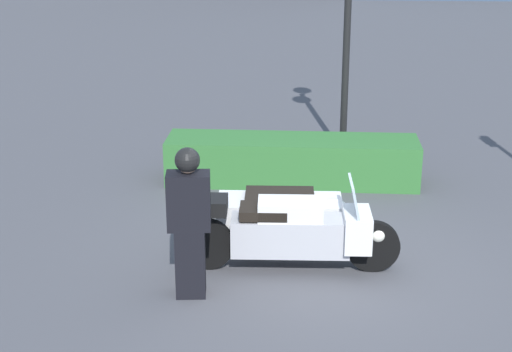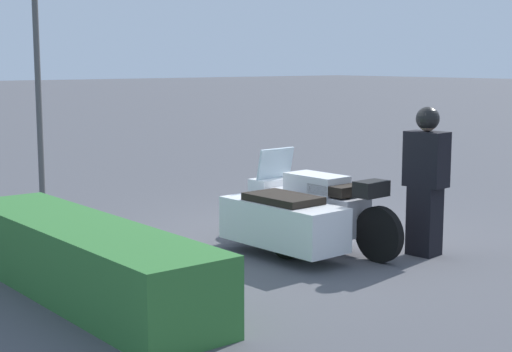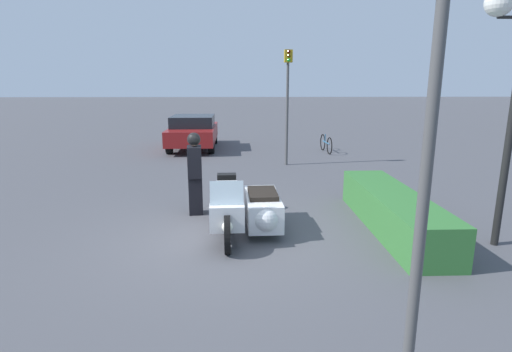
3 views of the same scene
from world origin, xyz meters
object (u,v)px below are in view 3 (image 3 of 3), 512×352
bicycle_parked (326,144)px  traffic_light_far (288,92)px  officer_rider (195,172)px  parked_car_background (193,131)px  hedge_bush_curbside (393,211)px  traffic_light_near (429,126)px  police_motorcycle (247,208)px

bicycle_parked → traffic_light_far: bearing=-39.9°
officer_rider → traffic_light_far: traffic_light_far is taller
traffic_light_far → parked_car_background: bearing=-139.2°
traffic_light_far → bicycle_parked: (-2.61, 1.90, -2.13)m
hedge_bush_curbside → traffic_light_near: (4.31, -1.50, 2.05)m
traffic_light_far → hedge_bush_curbside: bearing=9.0°
police_motorcycle → hedge_bush_curbside: (-0.07, 2.78, -0.11)m
traffic_light_far → parked_car_background: 5.45m
traffic_light_near → traffic_light_far: (-10.53, 0.16, 0.05)m
officer_rider → traffic_light_near: (5.35, 2.35, 1.49)m
officer_rider → bicycle_parked: officer_rider is taller
police_motorcycle → officer_rider: 1.61m
officer_rider → hedge_bush_curbside: (1.04, 3.85, -0.56)m
bicycle_parked → parked_car_background: bearing=-105.4°
police_motorcycle → officer_rider: officer_rider is taller
police_motorcycle → bicycle_parked: bearing=157.3°
parked_car_background → bicycle_parked: 5.62m
officer_rider → bicycle_parked: 8.96m
hedge_bush_curbside → traffic_light_far: bearing=-167.8°
traffic_light_far → parked_car_background: traffic_light_far is taller
traffic_light_near → traffic_light_far: size_ratio=0.98×
officer_rider → traffic_light_near: size_ratio=0.47×
officer_rider → traffic_light_far: (-5.17, 2.51, 1.54)m
parked_car_background → bicycle_parked: bearing=-102.6°
hedge_bush_curbside → bicycle_parked: bearing=176.4°
hedge_bush_curbside → traffic_light_far: traffic_light_far is taller
officer_rider → hedge_bush_curbside: 4.03m
police_motorcycle → hedge_bush_curbside: size_ratio=0.67×
traffic_light_near → parked_car_background: 14.75m
hedge_bush_curbside → bicycle_parked: bicycle_parked is taller
police_motorcycle → traffic_light_far: (-6.28, 1.44, 1.99)m
police_motorcycle → traffic_light_near: traffic_light_near is taller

